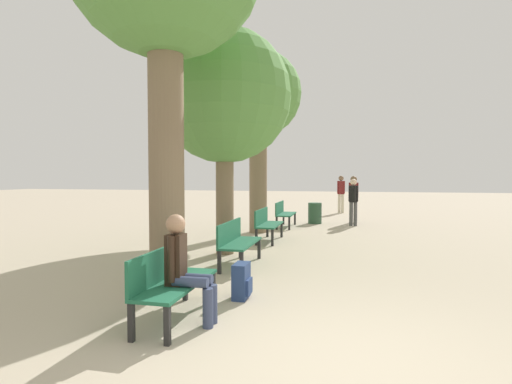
# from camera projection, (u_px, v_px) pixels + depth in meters

# --- Properties ---
(ground_plane) EXTENTS (80.00, 80.00, 0.00)m
(ground_plane) POSITION_uv_depth(u_px,v_px,m) (331.00, 363.00, 3.69)
(ground_plane) COLOR #B7A88E
(bench_row_0) EXTENTS (0.50, 1.52, 0.85)m
(bench_row_0) POSITION_uv_depth(u_px,v_px,m) (170.00, 278.00, 4.82)
(bench_row_0) COLOR #1E6042
(bench_row_0) RESTS_ON ground_plane
(bench_row_1) EXTENTS (0.50, 1.52, 0.85)m
(bench_row_1) POSITION_uv_depth(u_px,v_px,m) (236.00, 240.00, 7.70)
(bench_row_1) COLOR #1E6042
(bench_row_1) RESTS_ON ground_plane
(bench_row_2) EXTENTS (0.50, 1.52, 0.85)m
(bench_row_2) POSITION_uv_depth(u_px,v_px,m) (266.00, 222.00, 10.57)
(bench_row_2) COLOR #1E6042
(bench_row_2) RESTS_ON ground_plane
(bench_row_3) EXTENTS (0.50, 1.52, 0.85)m
(bench_row_3) POSITION_uv_depth(u_px,v_px,m) (284.00, 212.00, 13.45)
(bench_row_3) COLOR #1E6042
(bench_row_3) RESTS_ON ground_plane
(tree_row_1) EXTENTS (2.95, 2.95, 4.96)m
(tree_row_1) POSITION_uv_depth(u_px,v_px,m) (224.00, 98.00, 8.76)
(tree_row_1) COLOR #7A664C
(tree_row_1) RESTS_ON ground_plane
(tree_row_2) EXTENTS (2.62, 2.62, 5.53)m
(tree_row_2) POSITION_uv_depth(u_px,v_px,m) (258.00, 98.00, 12.06)
(tree_row_2) COLOR #7A664C
(tree_row_2) RESTS_ON ground_plane
(person_seated) EXTENTS (0.60, 0.34, 1.29)m
(person_seated) POSITION_uv_depth(u_px,v_px,m) (185.00, 266.00, 4.67)
(person_seated) COLOR #384260
(person_seated) RESTS_ON ground_plane
(backpack) EXTENTS (0.23, 0.36, 0.50)m
(backpack) POSITION_uv_depth(u_px,v_px,m) (242.00, 281.00, 5.64)
(backpack) COLOR navy
(backpack) RESTS_ON ground_plane
(pedestrian_near) EXTENTS (0.35, 0.30, 1.73)m
(pedestrian_near) POSITION_uv_depth(u_px,v_px,m) (341.00, 192.00, 18.46)
(pedestrian_near) COLOR beige
(pedestrian_near) RESTS_ON ground_plane
(pedestrian_mid) EXTENTS (0.35, 0.26, 1.72)m
(pedestrian_mid) POSITION_uv_depth(u_px,v_px,m) (353.00, 196.00, 14.60)
(pedestrian_mid) COLOR #384260
(pedestrian_mid) RESTS_ON ground_plane
(pedestrian_far) EXTENTS (0.33, 0.28, 1.62)m
(pedestrian_far) POSITION_uv_depth(u_px,v_px,m) (353.00, 199.00, 13.71)
(pedestrian_far) COLOR #4C4C4C
(pedestrian_far) RESTS_ON ground_plane
(trash_bin) EXTENTS (0.49, 0.49, 0.75)m
(trash_bin) POSITION_uv_depth(u_px,v_px,m) (315.00, 213.00, 14.43)
(trash_bin) COLOR #2D5138
(trash_bin) RESTS_ON ground_plane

